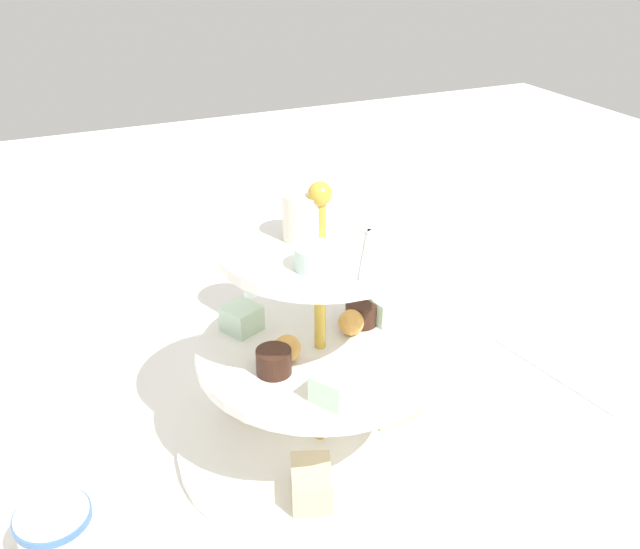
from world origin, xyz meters
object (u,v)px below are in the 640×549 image
tiered_serving_stand (320,371)px  butter_knife_left (552,371)px  water_glass_tall_right (270,276)px  butter_knife_right (53,404)px  teacup_with_saucer (57,538)px

tiered_serving_stand → butter_knife_left: tiered_serving_stand is taller
water_glass_tall_right → butter_knife_right: 0.28m
water_glass_tall_right → teacup_with_saucer: size_ratio=1.44×
teacup_with_saucer → butter_knife_right: size_ratio=0.53×
butter_knife_right → tiered_serving_stand: bearing=93.9°
water_glass_tall_right → teacup_with_saucer: bearing=134.0°
teacup_with_saucer → butter_knife_right: 0.21m
butter_knife_left → teacup_with_saucer: bearing=86.6°
tiered_serving_stand → butter_knife_right: tiered_serving_stand is taller
butter_knife_right → butter_knife_left: bearing=112.1°
water_glass_tall_right → butter_knife_left: 0.34m
water_glass_tall_right → teacup_with_saucer: water_glass_tall_right is taller
tiered_serving_stand → water_glass_tall_right: (0.23, -0.04, -0.02)m
water_glass_tall_right → butter_knife_right: water_glass_tall_right is taller
water_glass_tall_right → butter_knife_right: (-0.06, 0.27, -0.06)m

